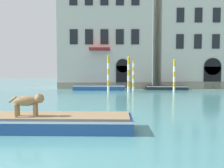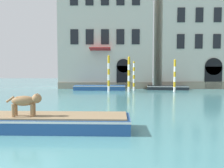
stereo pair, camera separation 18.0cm
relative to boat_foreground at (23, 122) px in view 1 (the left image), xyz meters
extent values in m
cube|color=beige|center=(2.53, 21.96, 7.42)|extent=(11.91, 6.00, 15.47)
cube|color=gray|center=(2.53, 18.91, 0.09)|extent=(11.91, 0.16, 0.82)
cube|color=black|center=(4.83, 18.90, 1.13)|extent=(1.69, 0.14, 2.89)
cylinder|color=black|center=(4.83, 18.90, 2.58)|extent=(1.69, 0.14, 1.69)
cube|color=black|center=(-1.28, 18.92, 6.16)|extent=(0.98, 0.10, 1.86)
cube|color=black|center=(0.63, 18.92, 6.16)|extent=(0.98, 0.10, 1.86)
cube|color=black|center=(2.53, 18.92, 6.16)|extent=(0.98, 0.10, 1.86)
cube|color=black|center=(4.44, 18.92, 6.16)|extent=(0.98, 0.10, 1.86)
cube|color=black|center=(6.34, 18.92, 6.16)|extent=(0.98, 0.10, 1.86)
cube|color=#B22323|center=(1.95, 18.26, 4.61)|extent=(2.55, 1.40, 0.29)
cube|color=beige|center=(15.27, 21.96, 9.44)|extent=(11.18, 6.00, 19.51)
cube|color=gray|center=(15.27, 18.91, 0.14)|extent=(11.18, 0.16, 0.91)
cube|color=black|center=(16.05, 18.90, 1.08)|extent=(2.13, 0.14, 2.79)
cylinder|color=black|center=(16.05, 18.90, 2.47)|extent=(2.13, 0.14, 2.13)
cube|color=black|center=(11.91, 18.92, 5.58)|extent=(0.93, 0.10, 1.78)
cube|color=black|center=(14.15, 18.92, 5.58)|extent=(0.93, 0.10, 1.78)
cube|color=black|center=(16.39, 18.92, 5.58)|extent=(0.93, 0.10, 1.78)
cube|color=black|center=(11.91, 18.92, 8.80)|extent=(0.93, 0.10, 1.78)
cube|color=black|center=(14.15, 18.92, 8.80)|extent=(0.93, 0.10, 1.78)
cube|color=black|center=(16.39, 18.92, 8.80)|extent=(0.93, 0.10, 1.78)
cube|color=#234C8C|center=(0.00, 0.00, -0.05)|extent=(8.56, 1.81, 0.54)
cube|color=white|center=(0.00, 0.00, 0.16)|extent=(8.59, 1.84, 0.08)
cube|color=#8C7251|center=(0.00, 0.00, 0.25)|extent=(8.30, 1.68, 0.06)
cylinder|color=#997047|center=(0.58, -0.15, 0.52)|extent=(0.12, 0.12, 0.48)
cylinder|color=#997047|center=(0.60, -0.41, 0.52)|extent=(0.12, 0.12, 0.48)
cylinder|color=#997047|center=(-0.10, -0.20, 0.52)|extent=(0.12, 0.12, 0.48)
cylinder|color=#997047|center=(-0.07, -0.47, 0.52)|extent=(0.12, 0.12, 0.48)
ellipsoid|color=#997047|center=(0.25, -0.31, 0.86)|extent=(0.92, 0.45, 0.38)
ellipsoid|color=brown|center=(0.12, -0.32, 0.97)|extent=(0.41, 0.30, 0.13)
sphere|color=#997047|center=(0.74, -0.27, 0.95)|extent=(0.36, 0.36, 0.36)
cone|color=brown|center=(0.73, -0.17, 1.08)|extent=(0.11, 0.11, 0.14)
cone|color=brown|center=(0.75, -0.37, 1.08)|extent=(0.11, 0.11, 0.14)
cylinder|color=#997047|center=(-0.24, -0.35, 0.92)|extent=(0.32, 0.11, 0.25)
cube|color=#234C8C|center=(1.95, 17.23, -0.04)|extent=(5.99, 1.61, 0.55)
cube|color=white|center=(1.95, 17.23, 0.17)|extent=(6.02, 1.64, 0.08)
cube|color=#8C7251|center=(1.95, 17.23, -0.07)|extent=(3.29, 1.20, 0.49)
cube|color=black|center=(10.06, 17.72, -0.08)|extent=(4.84, 1.88, 0.47)
cube|color=white|center=(10.06, 17.72, 0.09)|extent=(4.88, 1.91, 0.08)
cube|color=#8C7251|center=(10.06, 17.72, -0.11)|extent=(2.69, 1.33, 0.42)
cylinder|color=white|center=(10.15, 14.96, -0.05)|extent=(0.23, 0.23, 0.54)
cylinder|color=gold|center=(10.15, 14.96, 0.50)|extent=(0.23, 0.23, 0.54)
cylinder|color=white|center=(10.15, 14.96, 1.04)|extent=(0.23, 0.23, 0.54)
cylinder|color=gold|center=(10.15, 14.96, 1.59)|extent=(0.23, 0.23, 0.54)
cylinder|color=white|center=(10.15, 14.96, 2.13)|extent=(0.23, 0.23, 0.54)
cylinder|color=gold|center=(10.15, 14.96, 2.68)|extent=(0.23, 0.23, 0.54)
sphere|color=gold|center=(10.15, 14.96, 3.06)|extent=(0.24, 0.24, 0.24)
cylinder|color=white|center=(3.08, 15.25, -0.01)|extent=(0.24, 0.24, 0.62)
cylinder|color=gold|center=(3.08, 15.25, 0.61)|extent=(0.24, 0.24, 0.62)
cylinder|color=white|center=(3.08, 15.25, 1.23)|extent=(0.24, 0.24, 0.62)
cylinder|color=gold|center=(3.08, 15.25, 1.85)|extent=(0.24, 0.24, 0.62)
cylinder|color=white|center=(3.08, 15.25, 2.47)|extent=(0.24, 0.24, 0.62)
cylinder|color=gold|center=(3.08, 15.25, 3.09)|extent=(0.24, 0.24, 0.62)
sphere|color=gold|center=(3.08, 15.25, 3.50)|extent=(0.25, 0.25, 0.25)
cylinder|color=white|center=(5.23, 14.66, -0.02)|extent=(0.26, 0.26, 0.59)
cylinder|color=gold|center=(5.23, 14.66, 0.56)|extent=(0.26, 0.26, 0.59)
cylinder|color=white|center=(5.23, 14.66, 1.15)|extent=(0.26, 0.26, 0.59)
cylinder|color=gold|center=(5.23, 14.66, 1.74)|extent=(0.26, 0.26, 0.59)
cylinder|color=white|center=(5.23, 14.66, 2.33)|extent=(0.26, 0.26, 0.59)
cylinder|color=gold|center=(5.23, 14.66, 2.92)|extent=(0.26, 0.26, 0.59)
sphere|color=gold|center=(5.23, 14.66, 3.33)|extent=(0.27, 0.27, 0.27)
cylinder|color=white|center=(5.93, 16.56, -0.09)|extent=(0.23, 0.23, 0.45)
cylinder|color=gold|center=(5.93, 16.56, 0.35)|extent=(0.23, 0.23, 0.45)
cylinder|color=white|center=(5.93, 16.56, 0.80)|extent=(0.23, 0.23, 0.45)
cylinder|color=gold|center=(5.93, 16.56, 1.24)|extent=(0.23, 0.23, 0.45)
cylinder|color=white|center=(5.93, 16.56, 1.69)|extent=(0.23, 0.23, 0.45)
cylinder|color=gold|center=(5.93, 16.56, 2.14)|extent=(0.23, 0.23, 0.45)
cylinder|color=white|center=(5.93, 16.56, 2.58)|extent=(0.23, 0.23, 0.45)
sphere|color=gold|center=(5.93, 16.56, 2.91)|extent=(0.24, 0.24, 0.24)
camera|label=1|loc=(3.47, -8.41, 2.01)|focal=35.00mm
camera|label=2|loc=(3.65, -8.41, 2.01)|focal=35.00mm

